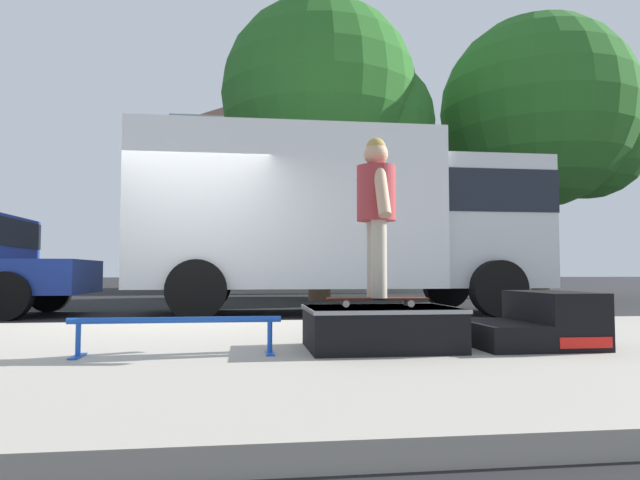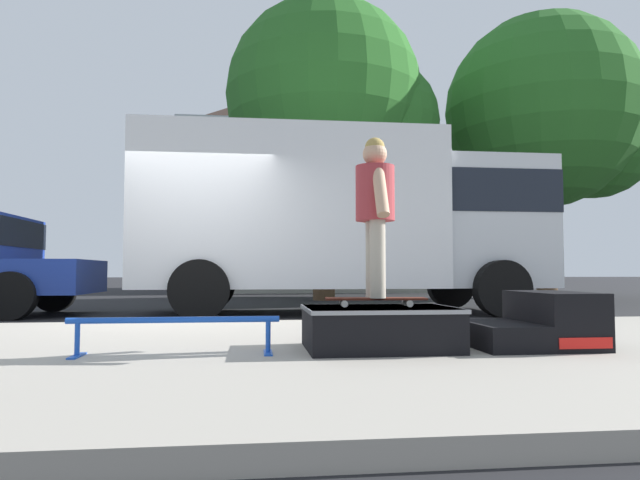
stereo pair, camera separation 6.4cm
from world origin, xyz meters
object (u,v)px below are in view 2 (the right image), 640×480
at_px(street_tree_main, 554,118).
at_px(grind_rail, 175,326).
at_px(kicker_ramp, 537,324).
at_px(skater_kid, 375,203).
at_px(street_tree_neighbour, 335,103).
at_px(skate_box, 379,326).
at_px(box_truck, 344,215).
at_px(skateboard, 376,299).

bearing_deg(street_tree_main, grind_rail, -129.96).
height_order(kicker_ramp, grind_rail, kicker_ramp).
relative_size(skater_kid, street_tree_neighbour, 0.16).
bearing_deg(kicker_ramp, skater_kid, 178.01).
xyz_separation_m(skate_box, box_truck, (0.62, 5.41, 1.41)).
distance_m(skate_box, skater_kid, 0.96).
relative_size(skate_box, skater_kid, 0.90).
bearing_deg(skate_box, kicker_ramp, -0.02).
height_order(skate_box, box_truck, box_truck).
height_order(grind_rail, box_truck, box_truck).
relative_size(grind_rail, box_truck, 0.22).
relative_size(kicker_ramp, street_tree_main, 0.12).
bearing_deg(grind_rail, kicker_ramp, 2.71).
relative_size(kicker_ramp, street_tree_neighbour, 0.12).
height_order(street_tree_main, street_tree_neighbour, street_tree_main).
bearing_deg(kicker_ramp, skate_box, 179.98).
bearing_deg(skater_kid, skateboard, -90.00).
distance_m(kicker_ramp, grind_rail, 2.80).
bearing_deg(skate_box, box_truck, 83.49).
bearing_deg(street_tree_main, kicker_ramp, -120.35).
bearing_deg(street_tree_neighbour, street_tree_main, 6.71).
height_order(skate_box, kicker_ramp, kicker_ramp).
bearing_deg(box_truck, kicker_ramp, -83.01).
distance_m(skater_kid, box_truck, 5.42).
bearing_deg(kicker_ramp, street_tree_main, 59.65).
height_order(skater_kid, street_tree_main, street_tree_main).
bearing_deg(grind_rail, skateboard, 6.73).
distance_m(skateboard, skater_kid, 0.75).
xyz_separation_m(skate_box, street_tree_neighbour, (1.12, 9.90, 4.78)).
relative_size(kicker_ramp, grind_rail, 0.63).
distance_m(skate_box, street_tree_neighbour, 11.05).
xyz_separation_m(skater_kid, street_tree_main, (7.53, 10.60, 3.85)).
height_order(skate_box, grind_rail, skate_box).
xyz_separation_m(skate_box, skateboard, (-0.02, 0.04, 0.20)).
distance_m(kicker_ramp, box_truck, 5.63).
height_order(skate_box, skater_kid, skater_kid).
relative_size(skate_box, street_tree_main, 0.14).
height_order(grind_rail, skater_kid, skater_kid).
bearing_deg(box_truck, street_tree_main, 37.20).
height_order(box_truck, street_tree_neighbour, street_tree_neighbour).
distance_m(skateboard, street_tree_neighbour, 10.92).
relative_size(box_truck, street_tree_neighbour, 0.89).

